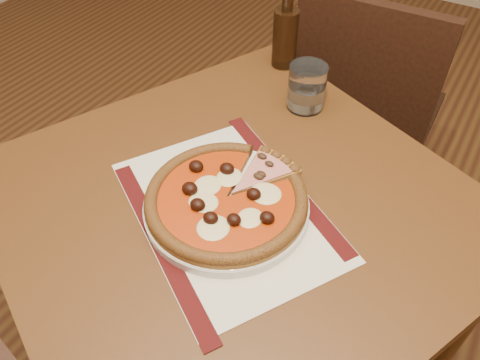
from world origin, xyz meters
name	(u,v)px	position (x,y,z in m)	size (l,w,h in m)	color
table	(235,233)	(0.14, 0.14, 0.65)	(1.05, 1.05, 0.75)	#5A3515
chair_far	(364,105)	(0.15, 0.89, 0.50)	(0.42, 0.42, 0.87)	black
placemat	(227,210)	(0.14, 0.11, 0.75)	(0.41, 0.29, 0.00)	white
plate	(226,206)	(0.14, 0.11, 0.76)	(0.29, 0.29, 0.02)	white
pizza	(226,198)	(0.14, 0.11, 0.78)	(0.28, 0.28, 0.04)	#A67428
ham_slice	(265,178)	(0.17, 0.19, 0.78)	(0.10, 0.14, 0.02)	#A67428
water_glass	(307,87)	(0.12, 0.47, 0.80)	(0.08, 0.08, 0.10)	white
bottle	(285,35)	(0.00, 0.60, 0.83)	(0.06, 0.06, 0.20)	#331C0C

